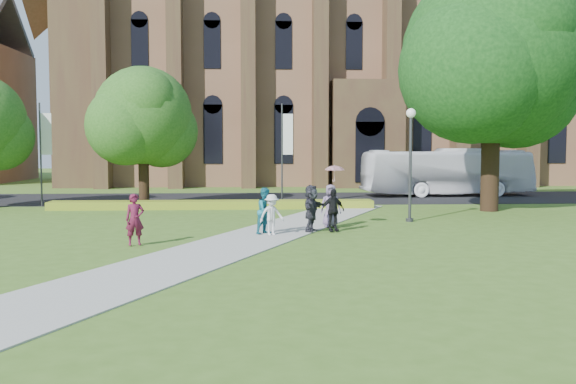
{
  "coord_description": "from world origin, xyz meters",
  "views": [
    {
      "loc": [
        0.05,
        -22.74,
        3.51
      ],
      "look_at": [
        1.66,
        3.75,
        1.6
      ],
      "focal_mm": 40.0,
      "sensor_mm": 36.0,
      "label": 1
    }
  ],
  "objects": [
    {
      "name": "tour_coach",
      "position": [
        13.9,
        21.36,
        1.68
      ],
      "size": [
        12.12,
        3.72,
        3.33
      ],
      "primitive_type": "imported",
      "rotation": [
        0.0,
        0.0,
        1.65
      ],
      "color": "silver",
      "rests_on": "road"
    },
    {
      "name": "road",
      "position": [
        0.0,
        20.0,
        0.01
      ],
      "size": [
        160.0,
        10.0,
        0.02
      ],
      "primitive_type": "cube",
      "color": "black",
      "rests_on": "ground"
    },
    {
      "name": "banner_pole_1",
      "position": [
        -11.89,
        15.2,
        3.39
      ],
      "size": [
        0.7,
        0.1,
        6.0
      ],
      "color": "#38383D",
      "rests_on": "ground"
    },
    {
      "name": "flower_hedge",
      "position": [
        -2.0,
        13.2,
        0.23
      ],
      "size": [
        18.0,
        1.4,
        0.45
      ],
      "primitive_type": "cube",
      "color": "gold",
      "rests_on": "ground"
    },
    {
      "name": "parasol",
      "position": [
        3.72,
        4.57,
        2.23
      ],
      "size": [
        0.99,
        0.99,
        0.72
      ],
      "primitive_type": "imported",
      "rotation": [
        0.0,
        0.0,
        0.23
      ],
      "color": "#CD919A",
      "rests_on": "pedestrian_4"
    },
    {
      "name": "street_tree_1",
      "position": [
        -6.0,
        14.5,
        5.22
      ],
      "size": [
        5.6,
        5.6,
        8.05
      ],
      "color": "#332114",
      "rests_on": "ground"
    },
    {
      "name": "cathedral",
      "position": [
        10.0,
        39.73,
        12.98
      ],
      "size": [
        52.6,
        18.25,
        28.0
      ],
      "color": "brown",
      "rests_on": "ground"
    },
    {
      "name": "pedestrian_5",
      "position": [
        2.57,
        3.04,
        0.99
      ],
      "size": [
        1.28,
        1.83,
        1.9
      ],
      "primitive_type": "imported",
      "rotation": [
        0.0,
        0.0,
        1.11
      ],
      "color": "#2B2B34",
      "rests_on": "footpath"
    },
    {
      "name": "ground",
      "position": [
        0.0,
        0.0,
        0.0
      ],
      "size": [
        160.0,
        160.0,
        0.0
      ],
      "primitive_type": "plane",
      "color": "#41661E",
      "rests_on": "ground"
    },
    {
      "name": "streetlamp",
      "position": [
        7.5,
        6.5,
        3.3
      ],
      "size": [
        0.44,
        0.44,
        5.24
      ],
      "color": "#38383D",
      "rests_on": "ground"
    },
    {
      "name": "pedestrian_0",
      "position": [
        -3.96,
        -0.15,
        0.94
      ],
      "size": [
        0.76,
        0.63,
        1.8
      ],
      "primitive_type": "imported",
      "rotation": [
        0.0,
        0.0,
        0.34
      ],
      "color": "#58142C",
      "rests_on": "footpath"
    },
    {
      "name": "pedestrian_2",
      "position": [
        0.93,
        2.09,
        0.84
      ],
      "size": [
        1.18,
        0.95,
        1.59
      ],
      "primitive_type": "imported",
      "rotation": [
        0.0,
        0.0,
        0.41
      ],
      "color": "silver",
      "rests_on": "footpath"
    },
    {
      "name": "banner_pole_0",
      "position": [
        2.11,
        15.2,
        3.39
      ],
      "size": [
        0.7,
        0.1,
        6.0
      ],
      "color": "#38383D",
      "rests_on": "ground"
    },
    {
      "name": "pedestrian_3",
      "position": [
        3.45,
        3.07,
        0.9
      ],
      "size": [
        1.09,
        0.7,
        1.72
      ],
      "primitive_type": "imported",
      "rotation": [
        0.0,
        0.0,
        0.3
      ],
      "color": "black",
      "rests_on": "footpath"
    },
    {
      "name": "pedestrian_4",
      "position": [
        3.54,
        4.47,
        0.95
      ],
      "size": [
        0.94,
        0.66,
        1.82
      ],
      "primitive_type": "imported",
      "rotation": [
        0.0,
        0.0,
        0.1
      ],
      "color": "slate",
      "rests_on": "footpath"
    },
    {
      "name": "pedestrian_1",
      "position": [
        0.71,
        2.47,
        0.95
      ],
      "size": [
        1.11,
        1.11,
        1.82
      ],
      "primitive_type": "imported",
      "rotation": [
        0.0,
        0.0,
        0.79
      ],
      "color": "#196C81",
      "rests_on": "footpath"
    },
    {
      "name": "footpath",
      "position": [
        0.0,
        1.0,
        0.02
      ],
      "size": [
        15.58,
        28.54,
        0.04
      ],
      "primitive_type": "cube",
      "rotation": [
        0.0,
        0.0,
        -0.44
      ],
      "color": "#B2B2A8",
      "rests_on": "ground"
    },
    {
      "name": "large_tree",
      "position": [
        13.0,
        11.0,
        8.37
      ],
      "size": [
        9.6,
        9.6,
        13.2
      ],
      "color": "#332114",
      "rests_on": "ground"
    }
  ]
}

